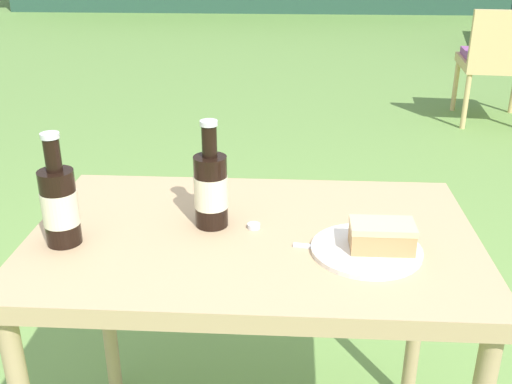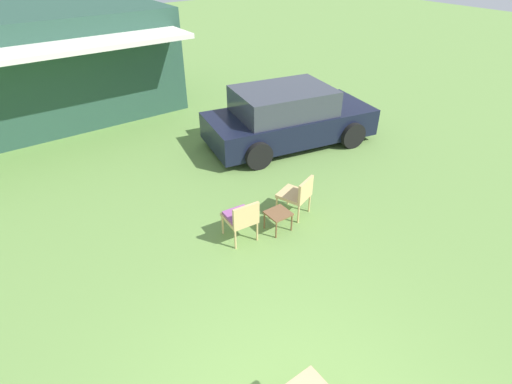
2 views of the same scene
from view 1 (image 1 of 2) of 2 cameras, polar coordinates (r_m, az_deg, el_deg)
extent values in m
cylinder|color=tan|center=(4.88, 18.46, 9.58)|extent=(0.04, 0.04, 0.39)
cylinder|color=tan|center=(4.43, 19.35, 8.12)|extent=(0.04, 0.04, 0.39)
cube|color=tan|center=(4.65, 21.89, 11.29)|extent=(0.53, 0.57, 0.06)
cube|color=tan|center=(4.39, 22.94, 13.30)|extent=(0.49, 0.09, 0.36)
cube|color=#995193|center=(4.64, 21.99, 11.95)|extent=(0.47, 0.49, 0.05)
cube|color=tan|center=(1.29, -0.27, -4.64)|extent=(0.95, 0.60, 0.04)
cylinder|color=tan|center=(1.76, -14.11, -9.95)|extent=(0.04, 0.04, 0.65)
cylinder|color=tan|center=(1.72, 15.13, -10.86)|extent=(0.04, 0.04, 0.65)
cylinder|color=silver|center=(1.22, 10.47, -5.45)|extent=(0.22, 0.22, 0.01)
cube|color=tan|center=(1.21, 11.87, -4.36)|extent=(0.12, 0.07, 0.04)
cube|color=#DBBC89|center=(1.20, 11.97, -3.19)|extent=(0.13, 0.08, 0.01)
cylinder|color=black|center=(1.28, -4.31, 0.05)|extent=(0.07, 0.07, 0.16)
cylinder|color=black|center=(1.24, -4.47, 4.85)|extent=(0.03, 0.03, 0.07)
cylinder|color=silver|center=(1.23, -4.53, 6.57)|extent=(0.04, 0.04, 0.01)
cylinder|color=beige|center=(1.28, -4.31, 0.05)|extent=(0.07, 0.07, 0.07)
cylinder|color=black|center=(1.26, -18.16, -1.42)|extent=(0.07, 0.07, 0.16)
cylinder|color=black|center=(1.22, -18.82, 3.38)|extent=(0.03, 0.03, 0.07)
cylinder|color=silver|center=(1.21, -19.05, 5.11)|extent=(0.04, 0.04, 0.01)
cylinder|color=beige|center=(1.26, -18.16, -1.42)|extent=(0.07, 0.07, 0.07)
cube|color=silver|center=(1.22, 7.76, -5.42)|extent=(0.18, 0.04, 0.01)
cylinder|color=silver|center=(1.29, -0.02, -3.26)|extent=(0.03, 0.03, 0.01)
camera|label=2|loc=(3.62, -132.88, 53.48)|focal=28.00mm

